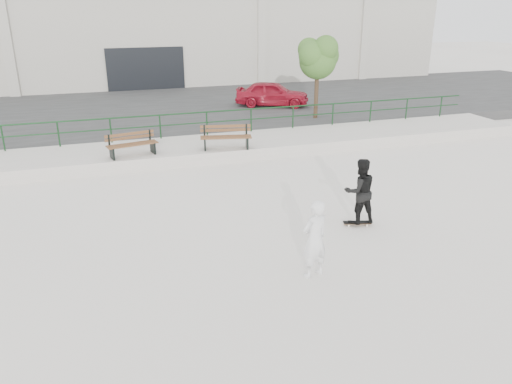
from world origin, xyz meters
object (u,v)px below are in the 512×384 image
object	(u,v)px
tree	(318,56)
standing_skater	(360,191)
skateboard	(357,223)
seated_skater	(315,239)
red_car	(272,94)
bench_left	(132,144)
bench_right	(226,137)

from	to	relation	value
tree	standing_skater	xyz separation A→B (m)	(-3.83, -11.15, -2.46)
skateboard	seated_skater	xyz separation A→B (m)	(-2.34, -2.15, 0.85)
red_car	seated_skater	bearing A→B (deg)	-172.11
skateboard	standing_skater	distance (m)	0.95
red_car	seated_skater	size ratio (longest dim) A/B	2.16
bench_left	tree	bearing A→B (deg)	10.63
bench_right	tree	bearing A→B (deg)	47.12
tree	seated_skater	xyz separation A→B (m)	(-6.17, -13.30, -2.55)
standing_skater	tree	bearing A→B (deg)	-105.03
bench_left	standing_skater	xyz separation A→B (m)	(5.46, -7.27, 0.10)
tree	standing_skater	world-z (taller)	tree
tree	bench_right	bearing A→B (deg)	-144.88
tree	bench_left	bearing A→B (deg)	-157.37
tree	red_car	bearing A→B (deg)	105.82
bench_right	seated_skater	xyz separation A→B (m)	(-0.46, -9.28, -0.03)
bench_left	standing_skater	distance (m)	9.10
bench_left	bench_right	world-z (taller)	bench_right
tree	standing_skater	bearing A→B (deg)	-108.98
tree	skateboard	distance (m)	12.27
red_car	skateboard	distance (m)	15.04
bench_right	tree	xyz separation A→B (m)	(5.71, 4.02, 2.53)
bench_left	bench_right	size ratio (longest dim) A/B	0.94
bench_left	red_car	size ratio (longest dim) A/B	0.48
tree	seated_skater	size ratio (longest dim) A/B	2.15
standing_skater	red_car	bearing A→B (deg)	-96.89
bench_right	skateboard	bearing A→B (deg)	-63.24
bench_left	seated_skater	xyz separation A→B (m)	(3.13, -9.42, -0.00)
bench_left	skateboard	world-z (taller)	bench_left
bench_left	skateboard	distance (m)	9.14
skateboard	standing_skater	xyz separation A→B (m)	(0.00, 0.00, 0.95)
skateboard	red_car	bearing A→B (deg)	95.11
red_car	bench_left	bearing A→B (deg)	156.87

